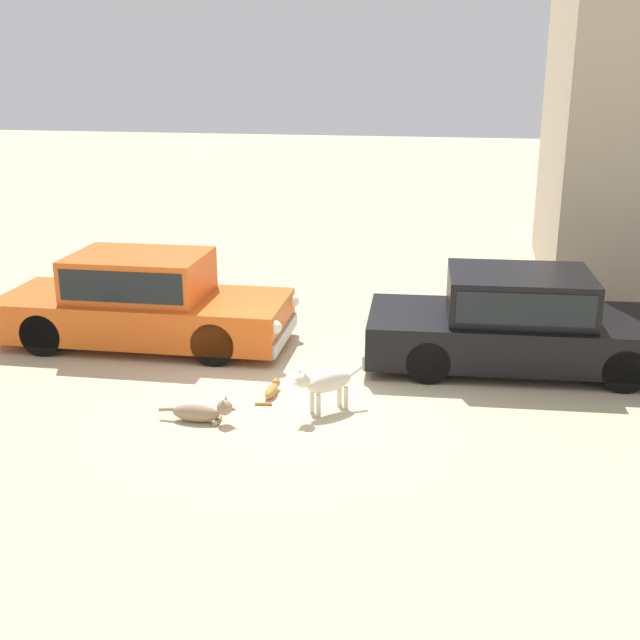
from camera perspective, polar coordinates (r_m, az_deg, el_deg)
The scene contains 6 objects.
ground_plane at distance 11.09m, azimuth -1.43°, elevation -4.67°, with size 80.00×80.00×0.00m, color #CCB78E.
parked_sedan_nearest at distance 12.85m, azimuth -12.36°, elevation 1.38°, with size 4.63×1.87×1.43m.
parked_sedan_second at distance 11.94m, azimuth 13.85°, elevation -0.03°, with size 4.57×2.12×1.40m.
stray_dog_spotted at distance 10.07m, azimuth -8.22°, elevation -6.41°, with size 1.01×0.22×0.35m.
stray_dog_tan at distance 10.14m, azimuth 0.28°, elevation -4.47°, with size 0.81×0.81×0.63m.
stray_cat at distance 10.77m, azimuth -3.41°, elevation -4.93°, with size 0.22×0.64×0.17m.
Camera 1 is at (2.24, -10.01, 4.20)m, focal length 45.45 mm.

